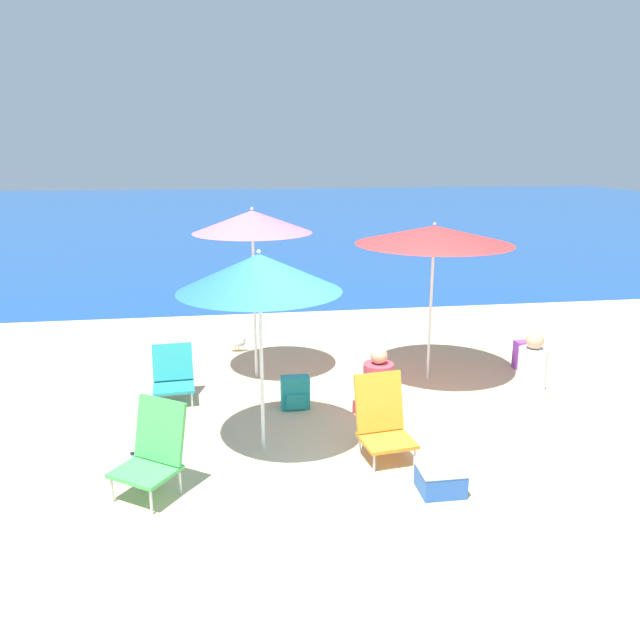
{
  "coord_description": "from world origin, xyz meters",
  "views": [
    {
      "loc": [
        -1.44,
        -5.29,
        2.99
      ],
      "look_at": [
        -0.34,
        1.94,
        1.0
      ],
      "focal_mm": 35.0,
      "sensor_mm": 36.0,
      "label": 1
    }
  ],
  "objects_px": {
    "beach_umbrella_blue": "(259,273)",
    "person_seated_near": "(378,387)",
    "cooler_box": "(441,478)",
    "water_bottle": "(133,464)",
    "beach_chair_orange": "(383,419)",
    "seagull": "(237,343)",
    "beach_umbrella_pink": "(252,222)",
    "person_seated_far": "(532,373)",
    "beach_umbrella_red": "(434,235)",
    "beach_chair_green": "(153,449)",
    "beach_chair_teal": "(173,375)",
    "backpack_teal": "(295,393)",
    "backpack_purple": "(525,355)"
  },
  "relations": [
    {
      "from": "beach_chair_teal",
      "to": "beach_chair_orange",
      "type": "relative_size",
      "value": 0.81
    },
    {
      "from": "backpack_teal",
      "to": "seagull",
      "type": "bearing_deg",
      "value": 105.27
    },
    {
      "from": "backpack_teal",
      "to": "water_bottle",
      "type": "relative_size",
      "value": 1.97
    },
    {
      "from": "beach_umbrella_red",
      "to": "water_bottle",
      "type": "relative_size",
      "value": 10.31
    },
    {
      "from": "beach_umbrella_red",
      "to": "cooler_box",
      "type": "height_order",
      "value": "beach_umbrella_red"
    },
    {
      "from": "backpack_purple",
      "to": "cooler_box",
      "type": "height_order",
      "value": "backpack_purple"
    },
    {
      "from": "beach_umbrella_pink",
      "to": "beach_chair_orange",
      "type": "bearing_deg",
      "value": -65.39
    },
    {
      "from": "water_bottle",
      "to": "beach_umbrella_red",
      "type": "bearing_deg",
      "value": 29.48
    },
    {
      "from": "person_seated_far",
      "to": "beach_umbrella_red",
      "type": "bearing_deg",
      "value": 107.59
    },
    {
      "from": "backpack_teal",
      "to": "cooler_box",
      "type": "bearing_deg",
      "value": -62.38
    },
    {
      "from": "water_bottle",
      "to": "person_seated_near",
      "type": "bearing_deg",
      "value": 21.54
    },
    {
      "from": "beach_umbrella_pink",
      "to": "cooler_box",
      "type": "distance_m",
      "value": 4.1
    },
    {
      "from": "beach_chair_green",
      "to": "beach_chair_orange",
      "type": "relative_size",
      "value": 1.03
    },
    {
      "from": "beach_umbrella_blue",
      "to": "seagull",
      "type": "xyz_separation_m",
      "value": [
        -0.19,
        3.3,
        -1.71
      ]
    },
    {
      "from": "beach_chair_teal",
      "to": "backpack_purple",
      "type": "xyz_separation_m",
      "value": [
        4.83,
        0.42,
        -0.12
      ]
    },
    {
      "from": "beach_chair_teal",
      "to": "backpack_teal",
      "type": "bearing_deg",
      "value": -23.91
    },
    {
      "from": "beach_umbrella_blue",
      "to": "person_seated_near",
      "type": "xyz_separation_m",
      "value": [
        1.39,
        0.74,
        -1.54
      ]
    },
    {
      "from": "beach_umbrella_blue",
      "to": "seagull",
      "type": "height_order",
      "value": "beach_umbrella_blue"
    },
    {
      "from": "person_seated_near",
      "to": "beach_chair_teal",
      "type": "bearing_deg",
      "value": -147.54
    },
    {
      "from": "person_seated_far",
      "to": "seagull",
      "type": "height_order",
      "value": "person_seated_far"
    },
    {
      "from": "beach_chair_orange",
      "to": "backpack_teal",
      "type": "relative_size",
      "value": 2.05
    },
    {
      "from": "beach_chair_orange",
      "to": "seagull",
      "type": "height_order",
      "value": "beach_chair_orange"
    },
    {
      "from": "beach_umbrella_blue",
      "to": "cooler_box",
      "type": "relative_size",
      "value": 5.15
    },
    {
      "from": "beach_chair_teal",
      "to": "backpack_teal",
      "type": "relative_size",
      "value": 1.66
    },
    {
      "from": "beach_umbrella_red",
      "to": "beach_chair_green",
      "type": "height_order",
      "value": "beach_umbrella_red"
    },
    {
      "from": "beach_umbrella_red",
      "to": "beach_umbrella_pink",
      "type": "bearing_deg",
      "value": 168.76
    },
    {
      "from": "cooler_box",
      "to": "beach_chair_orange",
      "type": "bearing_deg",
      "value": 113.97
    },
    {
      "from": "beach_chair_orange",
      "to": "seagull",
      "type": "relative_size",
      "value": 3.07
    },
    {
      "from": "backpack_teal",
      "to": "cooler_box",
      "type": "xyz_separation_m",
      "value": [
        1.09,
        -2.08,
        -0.06
      ]
    },
    {
      "from": "person_seated_far",
      "to": "water_bottle",
      "type": "relative_size",
      "value": 4.37
    },
    {
      "from": "beach_umbrella_blue",
      "to": "water_bottle",
      "type": "relative_size",
      "value": 10.17
    },
    {
      "from": "beach_umbrella_blue",
      "to": "person_seated_near",
      "type": "distance_m",
      "value": 2.21
    },
    {
      "from": "water_bottle",
      "to": "cooler_box",
      "type": "distance_m",
      "value": 2.91
    },
    {
      "from": "beach_chair_orange",
      "to": "person_seated_near",
      "type": "relative_size",
      "value": 1.03
    },
    {
      "from": "beach_umbrella_pink",
      "to": "person_seated_far",
      "type": "height_order",
      "value": "beach_umbrella_pink"
    },
    {
      "from": "beach_chair_orange",
      "to": "backpack_purple",
      "type": "height_order",
      "value": "beach_chair_orange"
    },
    {
      "from": "person_seated_near",
      "to": "person_seated_far",
      "type": "xyz_separation_m",
      "value": [
        1.94,
        0.04,
        0.05
      ]
    },
    {
      "from": "beach_chair_orange",
      "to": "backpack_teal",
      "type": "height_order",
      "value": "beach_chair_orange"
    },
    {
      "from": "backpack_purple",
      "to": "cooler_box",
      "type": "distance_m",
      "value": 3.79
    },
    {
      "from": "beach_umbrella_pink",
      "to": "seagull",
      "type": "height_order",
      "value": "beach_umbrella_pink"
    },
    {
      "from": "beach_chair_green",
      "to": "seagull",
      "type": "relative_size",
      "value": 3.15
    },
    {
      "from": "beach_umbrella_blue",
      "to": "beach_chair_teal",
      "type": "xyz_separation_m",
      "value": [
        -1.01,
        1.51,
        -1.54
      ]
    },
    {
      "from": "beach_umbrella_blue",
      "to": "backpack_teal",
      "type": "bearing_deg",
      "value": 65.79
    },
    {
      "from": "beach_chair_green",
      "to": "water_bottle",
      "type": "xyz_separation_m",
      "value": [
        -0.25,
        0.39,
        -0.34
      ]
    },
    {
      "from": "beach_chair_green",
      "to": "backpack_teal",
      "type": "relative_size",
      "value": 2.1
    },
    {
      "from": "beach_umbrella_pink",
      "to": "water_bottle",
      "type": "relative_size",
      "value": 11.19
    },
    {
      "from": "person_seated_far",
      "to": "seagull",
      "type": "xyz_separation_m",
      "value": [
        -3.52,
        2.52,
        -0.22
      ]
    },
    {
      "from": "beach_umbrella_blue",
      "to": "backpack_purple",
      "type": "height_order",
      "value": "beach_umbrella_blue"
    },
    {
      "from": "beach_umbrella_pink",
      "to": "beach_umbrella_blue",
      "type": "relative_size",
      "value": 1.1
    },
    {
      "from": "cooler_box",
      "to": "person_seated_far",
      "type": "bearing_deg",
      "value": 46.14
    }
  ]
}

